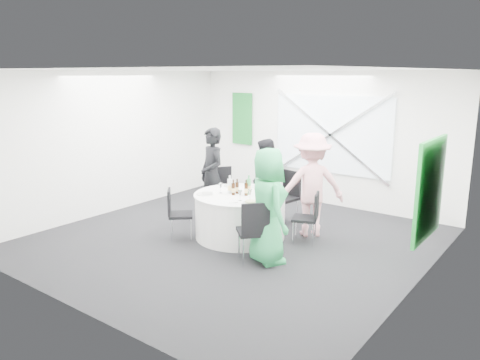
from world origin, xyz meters
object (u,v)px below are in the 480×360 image
Objects in this scene: person_woman_green at (268,206)px; green_water_bottle at (249,187)px; person_man_back at (265,180)px; banquet_table at (240,215)px; clear_water_bottle at (230,186)px; person_man_back_left at (212,175)px; person_woman_pink at (311,185)px; chair_back_right at (310,214)px; chair_back_left at (222,189)px; chair_front_right at (254,227)px; chair_back at (287,192)px; chair_front_left at (176,210)px.

person_woman_green is 5.31× the size of green_water_bottle.
banquet_table is at bearing 0.00° from person_man_back.
clear_water_bottle is at bearing -156.77° from banquet_table.
person_man_back_left is 0.95m from clear_water_bottle.
banquet_table is 1.32m from person_woman_pink.
chair_back_left is at bearing -117.46° from chair_back_right.
chair_front_right is at bearing 92.95° from person_woman_green.
person_woman_pink is (0.69, -0.37, 0.32)m from chair_back.
person_man_back is (-0.42, -0.15, 0.21)m from chair_back.
person_man_back_left is 1.03× the size of person_woman_green.
person_man_back_left reaches higher than chair_back_right.
chair_front_right is 1.11× the size of chair_front_left.
chair_back_left reaches higher than banquet_table.
chair_back_right is at bearing -60.69° from chair_back_left.
person_man_back_left is (-0.98, 0.42, 0.50)m from banquet_table.
person_man_back_left is at bearing 162.32° from green_water_bottle.
chair_back is 0.49m from person_man_back.
green_water_bottle is at bearing -91.08° from chair_back_right.
person_woman_pink reaches higher than green_water_bottle.
chair_back is 1.13× the size of chair_back_right.
person_man_back reaches higher than chair_front_right.
chair_back_left is at bearing 95.34° from person_man_back_left.
chair_back_left is 1.15× the size of chair_front_left.
clear_water_bottle is at bearing 6.67° from person_woman_green.
chair_front_right is 1.66m from chair_front_left.
chair_back_left is at bearing -37.93° from chair_front_left.
chair_front_left is (-1.90, -1.16, 0.00)m from chair_back_right.
person_woman_pink is at bearing 39.62° from clear_water_bottle.
chair_back_left reaches higher than chair_back.
chair_front_right is 3.11× the size of clear_water_bottle.
chair_back_right is 0.48× the size of person_woman_pink.
person_woman_pink reaches higher than chair_back_right.
chair_back_left is 3.22× the size of clear_water_bottle.
chair_back is 0.62× the size of person_man_back.
chair_back reaches higher than chair_back_right.
person_man_back_left is at bearing -30.22° from person_woman_pink.
chair_front_right is at bearing -35.92° from clear_water_bottle.
person_man_back_left is 1.14× the size of person_man_back.
clear_water_bottle is (-0.16, -0.07, 0.50)m from banquet_table.
chair_front_left is 2.67× the size of green_water_bottle.
clear_water_bottle is (0.74, -0.72, 0.30)m from chair_back_left.
person_man_back is at bearing -150.54° from chair_back.
chair_back is 1.35m from clear_water_bottle.
person_man_back is 5.07× the size of clear_water_bottle.
clear_water_bottle reaches higher than banquet_table.
chair_back is 1.17m from chair_back_right.
chair_front_left is 0.55× the size of person_man_back.
banquet_table is 1.82× the size of chair_back_right.
chair_back_left is 0.56× the size of person_man_back_left.
person_woman_pink is (-0.19, 0.39, 0.39)m from chair_back_right.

